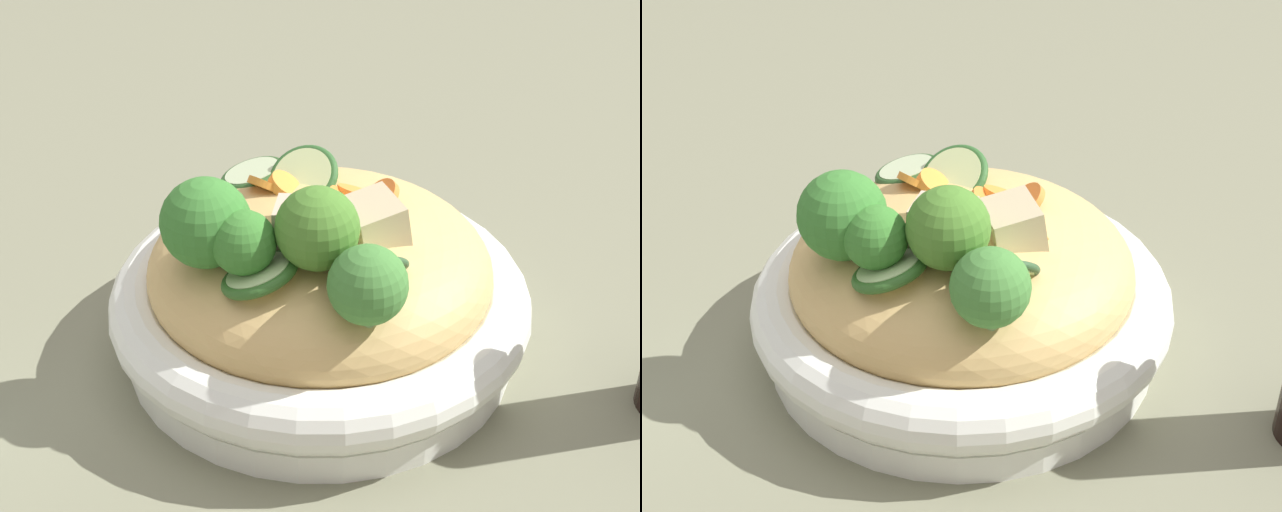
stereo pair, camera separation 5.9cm
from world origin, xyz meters
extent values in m
plane|color=slate|center=(0.00, 0.00, 0.00)|extent=(3.00, 3.00, 0.00)
cylinder|color=white|center=(0.00, 0.00, 0.01)|extent=(0.24, 0.24, 0.02)
torus|color=white|center=(0.00, 0.00, 0.04)|extent=(0.26, 0.26, 0.04)
ellipsoid|color=tan|center=(0.00, 0.00, 0.06)|extent=(0.21, 0.21, 0.08)
torus|color=tan|center=(-0.01, 0.00, 0.09)|extent=(0.06, 0.06, 0.02)
torus|color=tan|center=(-0.01, 0.02, 0.08)|extent=(0.06, 0.06, 0.02)
cone|color=#90B16F|center=(-0.02, 0.08, 0.08)|extent=(0.03, 0.03, 0.02)
sphere|color=#427E37|center=(-0.02, 0.08, 0.10)|extent=(0.06, 0.06, 0.04)
cone|color=#90AF6E|center=(0.07, 0.03, 0.09)|extent=(0.03, 0.03, 0.02)
sphere|color=#38792F|center=(0.07, 0.03, 0.11)|extent=(0.07, 0.07, 0.05)
cone|color=#95B972|center=(0.05, 0.05, 0.09)|extent=(0.02, 0.02, 0.02)
sphere|color=#38792D|center=(0.05, 0.05, 0.11)|extent=(0.04, 0.04, 0.04)
cone|color=#8EB96A|center=(0.01, 0.05, 0.09)|extent=(0.03, 0.03, 0.02)
sphere|color=#467B2B|center=(0.01, 0.05, 0.12)|extent=(0.05, 0.05, 0.05)
cylinder|color=orange|center=(0.03, -0.04, 0.10)|extent=(0.03, 0.03, 0.02)
cylinder|color=orange|center=(-0.02, -0.02, 0.10)|extent=(0.03, 0.03, 0.01)
cylinder|color=orange|center=(-0.01, -0.01, 0.10)|extent=(0.02, 0.02, 0.02)
cylinder|color=orange|center=(0.02, -0.03, 0.10)|extent=(0.03, 0.03, 0.02)
cylinder|color=orange|center=(-0.04, -0.02, 0.10)|extent=(0.03, 0.03, 0.02)
cylinder|color=orange|center=(-0.04, 0.02, 0.10)|extent=(0.02, 0.03, 0.02)
cylinder|color=beige|center=(0.04, 0.05, 0.09)|extent=(0.05, 0.05, 0.02)
torus|color=#2D5B22|center=(0.04, 0.05, 0.09)|extent=(0.06, 0.06, 0.02)
cylinder|color=beige|center=(0.04, -0.07, 0.09)|extent=(0.05, 0.05, 0.02)
torus|color=#2A5023|center=(0.04, -0.07, 0.09)|extent=(0.06, 0.06, 0.02)
cylinder|color=beige|center=(-0.02, 0.05, 0.09)|extent=(0.04, 0.03, 0.03)
torus|color=#30532F|center=(-0.02, 0.05, 0.09)|extent=(0.04, 0.04, 0.03)
cylinder|color=beige|center=(0.01, -0.04, 0.10)|extent=(0.05, 0.05, 0.03)
torus|color=#2D5D29|center=(0.01, -0.04, 0.10)|extent=(0.06, 0.06, 0.03)
cube|color=#CCB88F|center=(-0.03, 0.02, 0.10)|extent=(0.04, 0.04, 0.03)
cube|color=#CFB195|center=(0.01, 0.02, 0.10)|extent=(0.04, 0.04, 0.03)
camera|label=1|loc=(0.05, 0.49, 0.39)|focal=54.76mm
camera|label=2|loc=(-0.01, 0.49, 0.39)|focal=54.76mm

